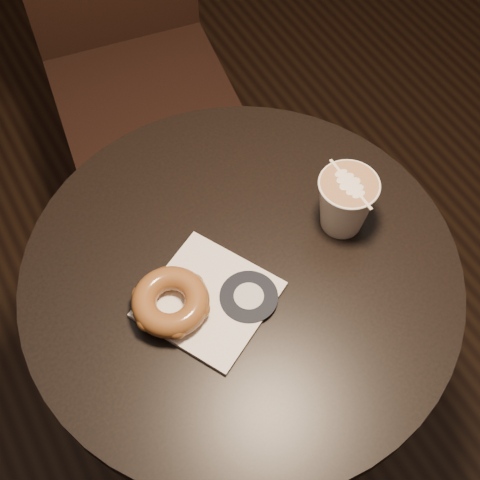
# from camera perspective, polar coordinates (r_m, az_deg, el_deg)

# --- Properties ---
(cafe_table) EXTENTS (0.70, 0.70, 0.75)m
(cafe_table) POSITION_cam_1_polar(r_m,az_deg,el_deg) (1.23, 0.09, -7.15)
(cafe_table) COLOR black
(cafe_table) RESTS_ON ground
(chair) EXTENTS (0.48, 0.48, 1.05)m
(chair) POSITION_cam_1_polar(r_m,az_deg,el_deg) (1.69, -9.80, 17.32)
(chair) COLOR black
(chair) RESTS_ON ground
(pastry_bag) EXTENTS (0.24, 0.24, 0.01)m
(pastry_bag) POSITION_cam_1_polar(r_m,az_deg,el_deg) (1.03, -2.67, -5.10)
(pastry_bag) COLOR white
(pastry_bag) RESTS_ON cafe_table
(doughnut) EXTENTS (0.12, 0.12, 0.04)m
(doughnut) POSITION_cam_1_polar(r_m,az_deg,el_deg) (1.00, -5.94, -5.25)
(doughnut) COLOR brown
(doughnut) RESTS_ON pastry_bag
(latte_cup) EXTENTS (0.10, 0.10, 0.11)m
(latte_cup) POSITION_cam_1_polar(r_m,az_deg,el_deg) (1.07, 8.94, 3.08)
(latte_cup) COLOR white
(latte_cup) RESTS_ON cafe_table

